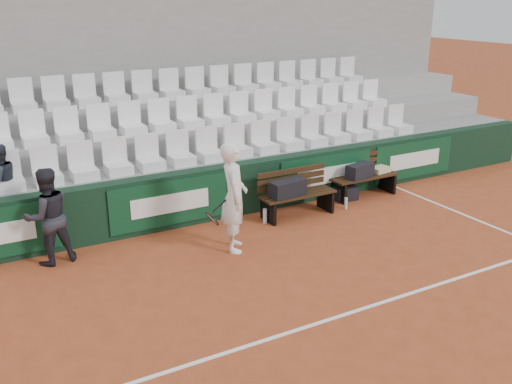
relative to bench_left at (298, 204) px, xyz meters
name	(u,v)px	position (x,y,z in m)	size (l,w,h in m)	color
ground	(296,330)	(-2.18, -3.32, -0.23)	(80.00, 80.00, 0.00)	#A04524
court_baseline	(296,330)	(-2.18, -3.32, -0.22)	(18.00, 0.06, 0.01)	white
back_barrier	(181,199)	(-2.11, 0.67, 0.28)	(18.00, 0.34, 1.00)	black
grandstand_tier_front	(165,190)	(-2.18, 1.30, 0.28)	(18.00, 0.95, 1.00)	gray
grandstand_tier_mid	(148,166)	(-2.18, 2.25, 0.50)	(18.00, 0.95, 1.45)	gray
grandstand_tier_back	(133,145)	(-2.18, 3.20, 0.72)	(18.00, 0.95, 1.90)	#969693
grandstand_rear_wall	(120,83)	(-2.18, 3.83, 1.98)	(18.00, 0.30, 4.40)	gray
seat_row_front	(166,150)	(-2.18, 1.13, 1.09)	(11.90, 0.44, 0.63)	white
seat_row_mid	(147,117)	(-2.18, 2.08, 1.54)	(11.90, 0.44, 0.63)	white
seat_row_back	(131,87)	(-2.18, 3.03, 1.99)	(11.90, 0.44, 0.63)	silver
bench_left	(298,204)	(0.00, 0.00, 0.00)	(1.50, 0.56, 0.45)	#331F0F
bench_right	(363,186)	(1.82, 0.27, 0.00)	(1.50, 0.56, 0.45)	#351E10
sports_bag_left	(288,188)	(-0.25, -0.02, 0.38)	(0.70, 0.30, 0.30)	black
sports_bag_right	(360,171)	(1.66, 0.23, 0.37)	(0.61, 0.28, 0.28)	black
towel	(380,169)	(2.27, 0.31, 0.28)	(0.40, 0.29, 0.11)	#CCBF84
sports_bag_ground	(345,193)	(1.35, 0.26, -0.08)	(0.47, 0.29, 0.29)	black
water_bottle_near	(265,216)	(-0.73, -0.02, -0.09)	(0.08, 0.08, 0.28)	silver
water_bottle_far	(346,203)	(1.04, -0.16, -0.11)	(0.06, 0.06, 0.23)	silver
tennis_player	(234,197)	(-1.74, -0.75, 0.69)	(0.83, 0.79, 1.83)	white
ball_kid	(48,216)	(-4.49, 0.19, 0.55)	(0.76, 0.59, 1.56)	#212129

